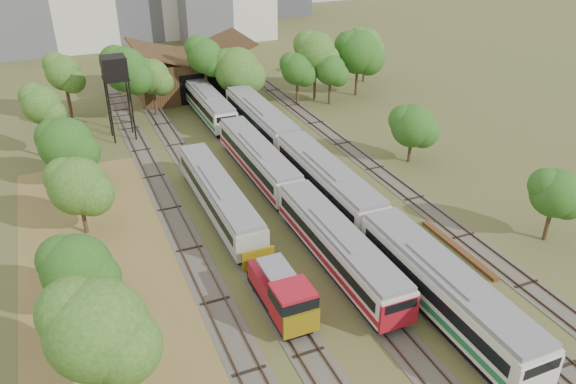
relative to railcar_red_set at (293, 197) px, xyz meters
name	(u,v)px	position (x,y,z in m)	size (l,w,h in m)	color
ground	(443,351)	(2.00, -19.41, -1.89)	(240.00, 240.00, 0.00)	#475123
dry_grass_patch	(136,348)	(-16.00, -11.41, -1.87)	(14.00, 60.00, 0.04)	brown
tracks	(282,186)	(1.33, 5.59, -1.85)	(24.60, 80.00, 0.19)	#4C473D
railcar_red_set	(293,197)	(0.00, 0.00, 0.00)	(2.90, 34.58, 3.58)	black
railcar_green_set	(328,183)	(4.00, 0.99, 0.18)	(3.17, 52.07, 3.93)	black
railcar_rear	(208,104)	(0.00, 27.25, 0.00)	(2.90, 16.08, 3.58)	black
shunter_locomotive	(283,295)	(-6.00, -12.02, -0.28)	(2.59, 8.10, 3.40)	black
old_grey_coach	(219,196)	(-6.00, 2.83, -0.01)	(2.79, 18.00, 3.45)	black
water_tower	(114,70)	(-11.18, 24.74, 6.36)	(2.83, 2.83, 9.80)	black
rail_pile_far	(458,249)	(10.20, -10.50, -1.75)	(0.57, 9.13, 0.30)	brown
maintenance_shed	(192,73)	(1.00, 38.57, 1.02)	(16.45, 11.55, 7.58)	#362313
tree_band_left	(78,209)	(-17.82, -1.02, 3.39)	(7.12, 65.88, 8.96)	#382616
tree_band_far	(255,61)	(7.56, 29.71, 4.16)	(47.49, 10.74, 9.66)	#382616
tree_band_right	(412,119)	(16.96, 6.82, 2.52)	(5.94, 42.11, 6.87)	#382616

